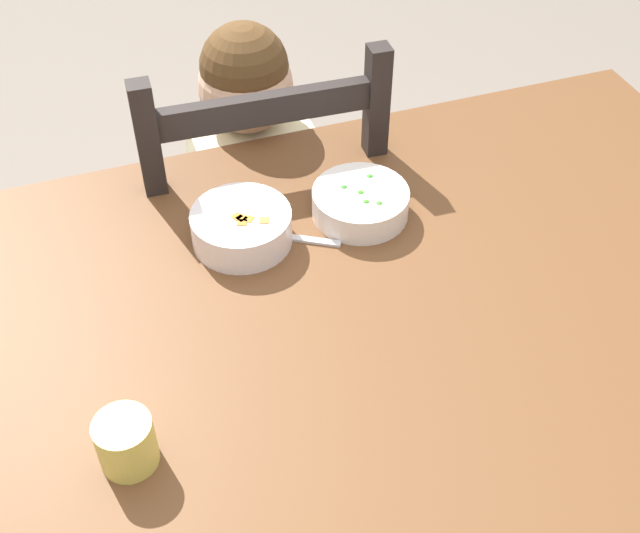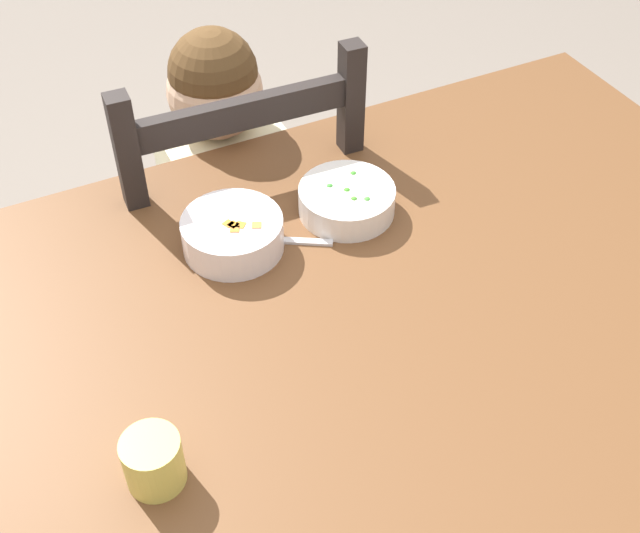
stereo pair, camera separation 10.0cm
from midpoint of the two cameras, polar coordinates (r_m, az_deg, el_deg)
The scene contains 7 objects.
dining_table at distance 1.21m, azimuth -1.96°, elevation -7.16°, with size 1.54×0.91×0.75m.
dining_chair at distance 1.70m, azimuth -7.67°, elevation 0.71°, with size 0.44×0.44×0.95m.
child_figure at distance 1.59m, azimuth -8.12°, elevation 5.13°, with size 0.32×0.31×0.94m.
bowl_of_peas at distance 1.30m, azimuth -0.34°, elevation 4.59°, with size 0.15×0.15×0.05m.
bowl_of_carrots at distance 1.24m, azimuth -8.39°, elevation 2.22°, with size 0.15×0.15×0.05m.
spoon at distance 1.26m, azimuth -5.66°, elevation 1.82°, with size 0.13×0.09×0.01m.
drinking_cup at distance 0.99m, azimuth -14.43°, elevation -13.11°, with size 0.07×0.07×0.07m, color #DFD35C.
Camera 2 is at (-0.34, -0.68, 1.60)m, focal length 46.07 mm.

